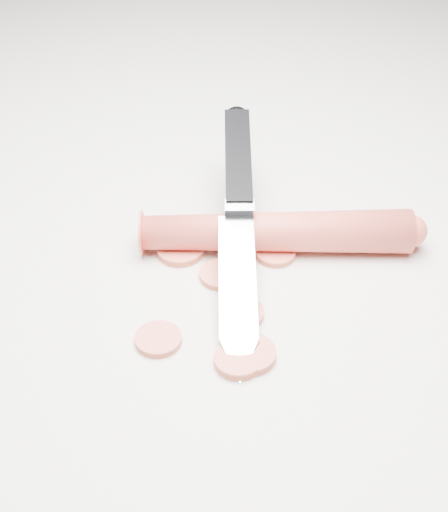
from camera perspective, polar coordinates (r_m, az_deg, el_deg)
The scene contains 10 objects.
ground at distance 0.59m, azimuth 2.22°, elevation -1.09°, with size 2.40×2.40×0.00m, color silver.
carrot at distance 0.60m, azimuth 4.20°, elevation 1.94°, with size 0.03×0.03×0.23m, color #D93F32.
carrot_slice_0 at distance 0.61m, azimuth -3.51°, elevation 0.44°, with size 0.04×0.04×0.01m, color #DB5B46.
carrot_slice_1 at distance 0.58m, azimuth -0.19°, elevation -1.49°, with size 0.04×0.04×0.01m, color #DB5B46.
carrot_slice_2 at distance 0.52m, azimuth 2.08°, elevation -7.86°, with size 0.04×0.04×0.01m, color #DB5B46.
carrot_slice_3 at distance 0.53m, azimuth -5.27°, elevation -6.65°, with size 0.03×0.03×0.01m, color #DB5B46.
carrot_slice_4 at distance 0.55m, azimuth 1.36°, elevation -4.58°, with size 0.04×0.04×0.01m, color #DB5B46.
carrot_slice_5 at distance 0.60m, azimuth 4.13°, elevation 0.20°, with size 0.03×0.03×0.01m, color #DB5B46.
carrot_slice_6 at distance 0.51m, azimuth 1.15°, elevation -8.33°, with size 0.03×0.03×0.01m, color #DB5B46.
kitchen_knife at distance 0.58m, azimuth 1.30°, elevation 2.74°, with size 0.18×0.25×0.08m, color silver, non-canonical shape.
Camera 1 is at (0.23, -0.39, 0.38)m, focal length 50.00 mm.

